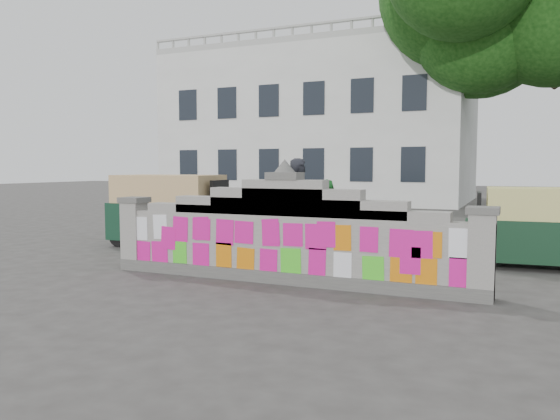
{
  "coord_description": "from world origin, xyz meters",
  "views": [
    {
      "loc": [
        3.49,
        -8.08,
        1.89
      ],
      "look_at": [
        -0.52,
        1.0,
        1.1
      ],
      "focal_mm": 35.0,
      "sensor_mm": 36.0,
      "label": 1
    }
  ],
  "objects": [
    {
      "name": "rickshaw_left",
      "position": [
        -4.1,
        2.71,
        0.88
      ],
      "size": [
        3.09,
        1.52,
        1.7
      ],
      "rotation": [
        0.0,
        0.0,
        0.04
      ],
      "color": "#113321",
      "rests_on": "ground"
    },
    {
      "name": "pedestrian",
      "position": [
        -0.33,
        2.95,
        0.81
      ],
      "size": [
        0.92,
        0.99,
        1.62
      ],
      "primitive_type": "imported",
      "rotation": [
        0.0,
        0.0,
        -1.06
      ],
      "color": "green",
      "rests_on": "ground"
    },
    {
      "name": "cyclist_rider",
      "position": [
        -0.77,
        2.6,
        0.91
      ],
      "size": [
        0.58,
        0.75,
        1.82
      ],
      "primitive_type": "imported",
      "rotation": [
        0.0,
        0.0,
        1.82
      ],
      "color": "black",
      "rests_on": "ground"
    },
    {
      "name": "ground",
      "position": [
        0.0,
        0.0,
        0.0
      ],
      "size": [
        100.0,
        100.0,
        0.0
      ],
      "primitive_type": "plane",
      "color": "#383533",
      "rests_on": "ground"
    },
    {
      "name": "rickshaw_right",
      "position": [
        3.89,
        3.16,
        0.78
      ],
      "size": [
        2.74,
        1.42,
        1.5
      ],
      "rotation": [
        0.0,
        0.0,
        3.21
      ],
      "color": "black",
      "rests_on": "ground"
    },
    {
      "name": "parapet_wall",
      "position": [
        -0.0,
        -0.01,
        0.75
      ],
      "size": [
        6.48,
        0.44,
        2.01
      ],
      "color": "#4C4C49",
      "rests_on": "ground"
    },
    {
      "name": "building",
      "position": [
        -7.0,
        21.98,
        4.01
      ],
      "size": [
        16.0,
        10.0,
        8.9
      ],
      "color": "silver",
      "rests_on": "ground"
    },
    {
      "name": "cyclist_bike",
      "position": [
        -0.77,
        2.6,
        0.54
      ],
      "size": [
        2.15,
        1.18,
        1.07
      ],
      "primitive_type": "imported",
      "rotation": [
        0.0,
        0.0,
        1.82
      ],
      "color": "black",
      "rests_on": "ground"
    }
  ]
}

